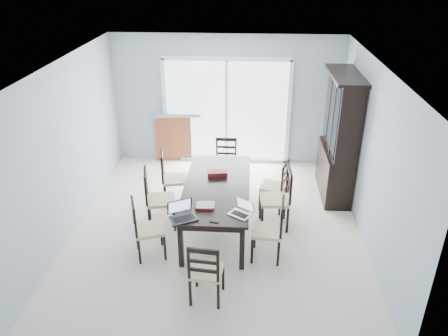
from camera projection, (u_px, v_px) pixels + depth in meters
The scene contains 24 objects.
floor at pixel (217, 227), 7.00m from camera, with size 5.00×5.00×0.00m, color beige.
ceiling at pixel (216, 65), 5.84m from camera, with size 5.00×5.00×0.00m, color white.
back_wall at pixel (227, 101), 8.66m from camera, with size 4.50×0.02×2.60m, color #98A9B6.
wall_left at pixel (67, 149), 6.55m from camera, with size 0.02×5.00×2.60m, color #98A9B6.
wall_right at pixel (372, 157), 6.29m from camera, with size 0.02×5.00×2.60m, color #98A9B6.
balcony at pixel (229, 144), 10.15m from camera, with size 4.50×2.00×0.10m, color gray.
railing at pixel (231, 105), 10.78m from camera, with size 4.50×0.06×1.10m, color #99999E.
dining_table at pixel (217, 190), 6.70m from camera, with size 1.00×2.20×0.75m.
china_hutch at pixel (339, 138), 7.53m from camera, with size 0.50×1.38×2.20m.
sliding_door at pixel (226, 112), 8.73m from camera, with size 2.52×0.05×2.18m.
chair_left_near at pixel (142, 223), 6.10m from camera, with size 0.51×0.51×1.05m.
chair_left_mid at pixel (154, 193), 6.77m from camera, with size 0.52×0.51×1.14m.
chair_left_far at pixel (169, 172), 7.43m from camera, with size 0.50×0.48×1.11m.
chair_right_near at pixel (274, 224), 6.06m from camera, with size 0.45×0.44×1.08m.
chair_right_mid at pixel (281, 192), 6.77m from camera, with size 0.47×0.46×1.16m.
chair_right_far at pixel (279, 181), 7.25m from camera, with size 0.50×0.49×1.03m.
chair_end_near at pixel (205, 267), 5.26m from camera, with size 0.43×0.44×1.03m.
chair_end_far at pixel (226, 157), 8.06m from camera, with size 0.40×0.41×1.04m.
laptop_dark at pixel (183, 215), 5.81m from camera, with size 0.42×0.38×0.24m.
laptop_silver at pixel (240, 212), 5.91m from camera, with size 0.35×0.33×0.20m.
book_stack at pixel (205, 206), 6.10m from camera, with size 0.27×0.21×0.04m.
cell_phone at pixel (214, 221), 5.78m from camera, with size 0.12×0.05×0.01m, color black.
game_box at pixel (217, 173), 6.96m from camera, with size 0.31×0.15×0.08m, color #440D0E.
hot_tub at pixel (201, 123), 9.79m from camera, with size 2.16×1.97×1.01m.
Camera 1 is at (0.48, -5.83, 3.97)m, focal length 35.00 mm.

